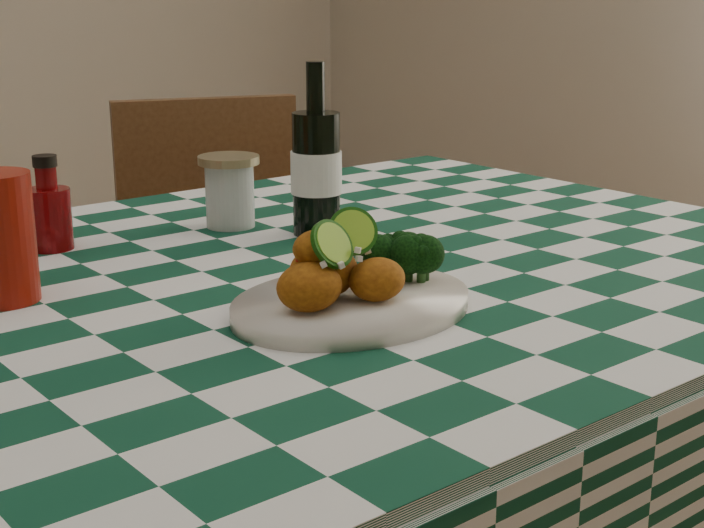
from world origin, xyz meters
TOP-DOWN VIEW (x-y plane):
  - plate at (0.05, -0.18)m, footprint 0.29×0.23m
  - fried_chicken_pile at (0.03, -0.18)m, footprint 0.14×0.10m
  - broccoli_side at (0.13, -0.16)m, footprint 0.07×0.07m
  - ketchup_bottle at (-0.10, 0.29)m, footprint 0.08×0.08m
  - mason_jar at (0.16, 0.25)m, footprint 0.11×0.11m
  - beer_bottle at (0.23, 0.13)m, footprint 0.09×0.09m
  - wooden_chair_right at (0.46, 0.75)m, footprint 0.53×0.54m

SIDE VIEW (x-z plane):
  - wooden_chair_right at x=0.46m, z-range 0.00..0.89m
  - plate at x=0.05m, z-range 0.79..0.80m
  - broccoli_side at x=0.13m, z-range 0.80..0.86m
  - mason_jar at x=0.16m, z-range 0.79..0.89m
  - fried_chicken_pile at x=0.03m, z-range 0.80..0.89m
  - ketchup_bottle at x=-0.10m, z-range 0.79..0.91m
  - beer_bottle at x=0.23m, z-range 0.79..1.03m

